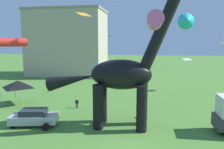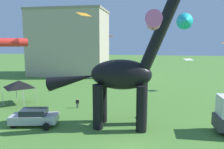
% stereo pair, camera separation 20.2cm
% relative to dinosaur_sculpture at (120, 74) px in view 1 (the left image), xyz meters
% --- Properties ---
extents(dinosaur_sculpture, '(12.64, 2.68, 13.21)m').
position_rel_dinosaur_sculpture_xyz_m(dinosaur_sculpture, '(0.00, 0.00, 0.00)').
color(dinosaur_sculpture, black).
rests_on(dinosaur_sculpture, ground_plane).
extents(parked_sedan_left, '(4.48, 2.62, 1.55)m').
position_rel_dinosaur_sculpture_xyz_m(parked_sedan_left, '(-7.78, -1.19, -3.97)').
color(parked_sedan_left, '#B7B7BC').
rests_on(parked_sedan_left, ground_plane).
extents(person_far_spectator, '(0.41, 0.18, 1.10)m').
position_rel_dinosaur_sculpture_xyz_m(person_far_spectator, '(-5.68, 4.77, -4.11)').
color(person_far_spectator, '#2D3347').
rests_on(person_far_spectator, ground_plane).
extents(festival_canopy_tent, '(3.15, 3.15, 3.00)m').
position_rel_dinosaur_sculpture_xyz_m(festival_canopy_tent, '(-13.16, 5.00, -2.23)').
color(festival_canopy_tent, '#B2B2B7').
rests_on(festival_canopy_tent, ground_plane).
extents(kite_apex, '(2.51, 3.00, 0.88)m').
position_rel_dinosaur_sculpture_xyz_m(kite_apex, '(3.11, -6.83, 3.95)').
color(kite_apex, pink).
extents(kite_far_right, '(0.79, 0.86, 0.85)m').
position_rel_dinosaur_sculpture_xyz_m(kite_far_right, '(9.77, 4.46, 2.76)').
color(kite_far_right, orange).
extents(kite_near_high, '(1.71, 1.54, 1.73)m').
position_rel_dinosaur_sculpture_xyz_m(kite_near_high, '(8.41, 17.03, 0.14)').
color(kite_near_high, white).
extents(kite_mid_left, '(2.97, 3.02, 0.85)m').
position_rel_dinosaur_sculpture_xyz_m(kite_mid_left, '(-10.41, 0.07, 2.81)').
color(kite_mid_left, red).
extents(kite_high_right, '(1.40, 1.50, 0.38)m').
position_rel_dinosaur_sculpture_xyz_m(kite_high_right, '(-3.41, 0.53, 5.31)').
color(kite_high_right, orange).
extents(kite_high_left, '(0.81, 0.87, 0.24)m').
position_rel_dinosaur_sculpture_xyz_m(kite_high_left, '(-3.51, 14.94, 3.79)').
color(kite_high_left, pink).
extents(background_building_block, '(17.22, 10.52, 14.96)m').
position_rel_dinosaur_sculpture_xyz_m(background_building_block, '(-16.23, 30.34, 2.71)').
color(background_building_block, '#B7A893').
rests_on(background_building_block, ground_plane).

